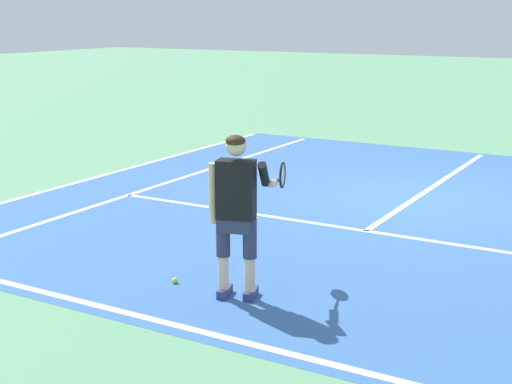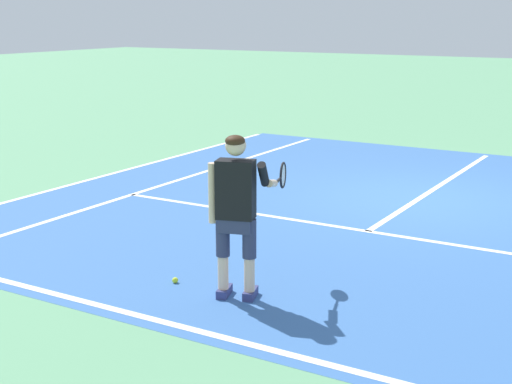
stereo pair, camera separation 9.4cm
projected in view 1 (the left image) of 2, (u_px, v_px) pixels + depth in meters
ground_plane at (415, 199)px, 11.85m from camera, size 80.00×80.00×0.00m
court_inner_surface at (398, 210)px, 11.16m from camera, size 10.98×10.64×0.00m
line_baseline at (210, 334)px, 6.85m from camera, size 10.98×0.10×0.01m
line_service at (366, 231)px, 10.08m from camera, size 8.23×0.10×0.01m
line_centre_service at (435, 185)px, 12.78m from camera, size 0.10×6.40×0.01m
line_singles_left at (175, 180)px, 13.16m from camera, size 0.10×10.24×0.01m
line_doubles_left at (115, 172)px, 13.82m from camera, size 0.10×10.24×0.01m
tennis_player at (238, 205)px, 7.51m from camera, size 0.58×1.22×1.71m
tennis_ball_by_baseline at (175, 281)px, 8.13m from camera, size 0.07×0.07×0.07m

